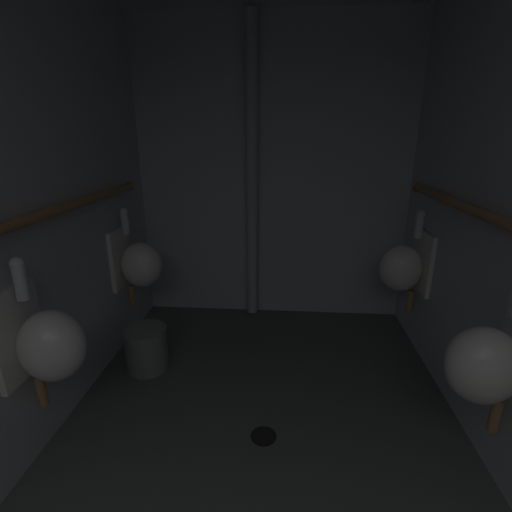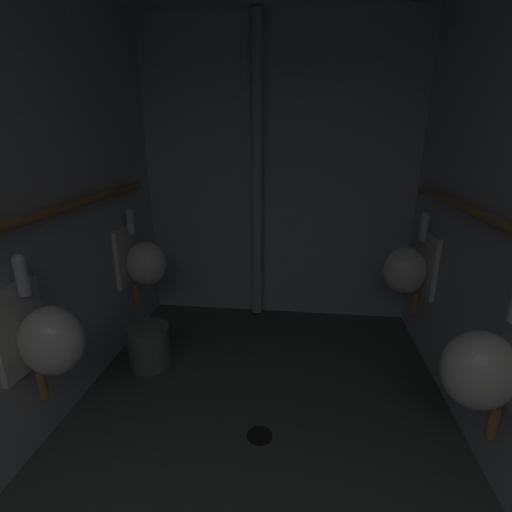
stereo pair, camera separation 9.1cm
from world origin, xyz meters
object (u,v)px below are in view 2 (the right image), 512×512
standpipe_back_wall (257,178)px  waste_bin (149,346)px  urinal_right_mid (485,368)px  urinal_right_far (408,269)px  urinal_left_mid (48,338)px  urinal_left_far (143,262)px  floor_drain (260,435)px

standpipe_back_wall → waste_bin: (-0.65, -0.87, -1.06)m
urinal_right_mid → waste_bin: (-1.78, 0.76, -0.49)m
urinal_right_mid → urinal_right_far: (0.00, 1.19, 0.00)m
urinal_left_mid → urinal_left_far: size_ratio=1.00×
urinal_right_mid → standpipe_back_wall: (-1.13, 1.63, 0.57)m
urinal_left_mid → urinal_right_mid: 1.93m
urinal_right_mid → waste_bin: urinal_right_mid is taller
floor_drain → waste_bin: waste_bin is taller
standpipe_back_wall → waste_bin: bearing=-126.7°
urinal_left_mid → waste_bin: size_ratio=2.54×
waste_bin → urinal_right_mid: bearing=-23.1°
waste_bin → floor_drain: bearing=-34.2°
urinal_left_far → urinal_right_mid: bearing=-30.2°
urinal_right_mid → standpipe_back_wall: size_ratio=0.32×
standpipe_back_wall → floor_drain: bearing=-82.8°
urinal_right_mid → urinal_left_mid: bearing=179.8°
waste_bin → urinal_left_far: bearing=112.3°
urinal_left_far → waste_bin: urinal_left_far is taller
urinal_left_far → urinal_right_mid: 2.23m
urinal_left_far → floor_drain: (0.98, -0.93, -0.63)m
floor_drain → waste_bin: 1.01m
urinal_left_far → urinal_right_far: (1.93, 0.07, 0.00)m
urinal_right_mid → standpipe_back_wall: standpipe_back_wall is taller
urinal_left_mid → standpipe_back_wall: (0.80, 1.62, 0.57)m
urinal_left_far → standpipe_back_wall: size_ratio=0.32×
urinal_right_mid → waste_bin: bearing=156.9°
urinal_right_far → floor_drain: 1.51m
standpipe_back_wall → urinal_left_mid: bearing=-116.2°
standpipe_back_wall → floor_drain: 1.88m
urinal_right_far → waste_bin: bearing=-166.4°
standpipe_back_wall → urinal_left_far: bearing=-147.5°
urinal_left_mid → urinal_right_far: same height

